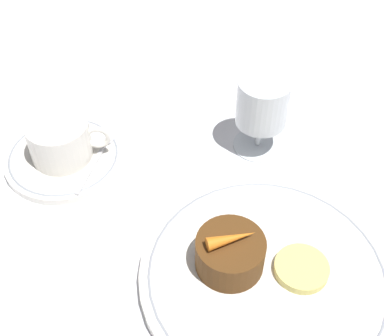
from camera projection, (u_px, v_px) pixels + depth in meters
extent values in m
plane|color=white|center=(248.00, 256.00, 0.61)|extent=(3.00, 3.00, 0.00)
cylinder|color=white|center=(266.00, 276.00, 0.58)|extent=(0.28, 0.28, 0.01)
torus|color=#999EA8|center=(266.00, 273.00, 0.58)|extent=(0.26, 0.26, 0.00)
cylinder|color=white|center=(64.00, 158.00, 0.71)|extent=(0.16, 0.16, 0.01)
torus|color=#999EA8|center=(64.00, 156.00, 0.71)|extent=(0.14, 0.14, 0.00)
cylinder|color=white|center=(60.00, 140.00, 0.69)|extent=(0.08, 0.08, 0.05)
cylinder|color=#331E0F|center=(59.00, 138.00, 0.68)|extent=(0.07, 0.07, 0.04)
torus|color=white|center=(97.00, 137.00, 0.68)|extent=(0.04, 0.01, 0.04)
cube|color=silver|center=(91.00, 168.00, 0.69)|extent=(0.03, 0.09, 0.00)
ellipsoid|color=silver|center=(108.00, 139.00, 0.72)|extent=(0.02, 0.03, 0.00)
cylinder|color=silver|center=(257.00, 144.00, 0.73)|extent=(0.07, 0.07, 0.01)
cylinder|color=silver|center=(259.00, 132.00, 0.71)|extent=(0.01, 0.01, 0.04)
cylinder|color=silver|center=(263.00, 102.00, 0.68)|extent=(0.07, 0.07, 0.06)
cylinder|color=#470A14|center=(262.00, 109.00, 0.68)|extent=(0.06, 0.06, 0.03)
cylinder|color=#563314|center=(230.00, 253.00, 0.57)|extent=(0.08, 0.08, 0.04)
cone|color=orange|center=(231.00, 238.00, 0.55)|extent=(0.05, 0.03, 0.01)
cylinder|color=#EFE075|center=(301.00, 269.00, 0.58)|extent=(0.06, 0.06, 0.01)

